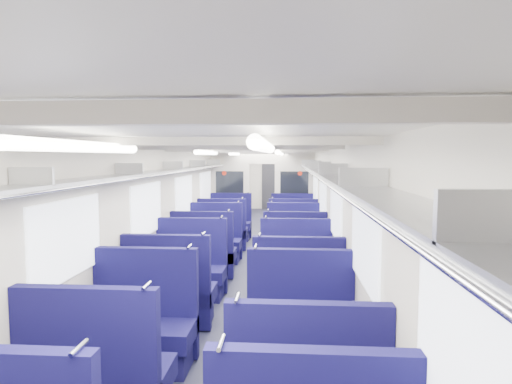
% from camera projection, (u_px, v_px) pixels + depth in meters
% --- Properties ---
extents(floor, '(2.80, 18.00, 0.01)m').
position_uv_depth(floor, '(255.00, 259.00, 9.26)').
color(floor, black).
rests_on(floor, ground).
extents(ceiling, '(2.80, 18.00, 0.01)m').
position_uv_depth(ceiling, '(255.00, 149.00, 9.07)').
color(ceiling, silver).
rests_on(ceiling, wall_left).
extents(wall_left, '(0.02, 18.00, 2.35)m').
position_uv_depth(wall_left, '(190.00, 204.00, 9.27)').
color(wall_left, '#BDB6A8').
rests_on(wall_left, floor).
extents(dado_left, '(0.03, 17.90, 0.70)m').
position_uv_depth(dado_left, '(191.00, 242.00, 9.33)').
color(dado_left, '#14113B').
rests_on(dado_left, floor).
extents(wall_right, '(0.02, 18.00, 2.35)m').
position_uv_depth(wall_right, '(321.00, 205.00, 9.06)').
color(wall_right, '#BDB6A8').
rests_on(wall_right, floor).
extents(dado_right, '(0.03, 17.90, 0.70)m').
position_uv_depth(dado_right, '(320.00, 244.00, 9.13)').
color(dado_right, '#14113B').
rests_on(dado_right, floor).
extents(wall_far, '(2.80, 0.02, 2.35)m').
position_uv_depth(wall_far, '(271.00, 181.00, 18.11)').
color(wall_far, '#BDB6A8').
rests_on(wall_far, floor).
extents(luggage_rack_left, '(0.36, 17.40, 0.18)m').
position_uv_depth(luggage_rack_left, '(198.00, 167.00, 9.19)').
color(luggage_rack_left, '#B2B5BA').
rests_on(luggage_rack_left, wall_left).
extents(luggage_rack_right, '(0.36, 17.40, 0.18)m').
position_uv_depth(luggage_rack_right, '(313.00, 167.00, 9.01)').
color(luggage_rack_right, '#B2B5BA').
rests_on(luggage_rack_right, wall_right).
extents(windows, '(2.78, 15.60, 0.75)m').
position_uv_depth(windows, '(253.00, 195.00, 8.69)').
color(windows, white).
rests_on(windows, wall_left).
extents(ceiling_fittings, '(2.70, 16.06, 0.11)m').
position_uv_depth(ceiling_fittings, '(254.00, 152.00, 8.81)').
color(ceiling_fittings, beige).
rests_on(ceiling_fittings, ceiling).
extents(end_door, '(0.75, 0.06, 2.00)m').
position_uv_depth(end_door, '(271.00, 185.00, 18.07)').
color(end_door, black).
rests_on(end_door, floor).
extents(bulkhead, '(2.80, 0.10, 2.35)m').
position_uv_depth(bulkhead, '(262.00, 192.00, 11.71)').
color(bulkhead, beige).
rests_on(bulkhead, floor).
extents(seat_4, '(1.13, 0.62, 1.26)m').
position_uv_depth(seat_4, '(97.00, 383.00, 3.46)').
color(seat_4, '#110E47').
rests_on(seat_4, floor).
extents(seat_6, '(1.13, 0.62, 1.26)m').
position_uv_depth(seat_6, '(142.00, 329.00, 4.53)').
color(seat_6, '#110E47').
rests_on(seat_6, floor).
extents(seat_7, '(1.13, 0.62, 1.26)m').
position_uv_depth(seat_7, '(300.00, 332.00, 4.46)').
color(seat_7, '#110E47').
rests_on(seat_7, floor).
extents(seat_8, '(1.13, 0.62, 1.26)m').
position_uv_depth(seat_8, '(170.00, 296.00, 5.61)').
color(seat_8, '#110E47').
rests_on(seat_8, floor).
extents(seat_9, '(1.13, 0.62, 1.26)m').
position_uv_depth(seat_9, '(298.00, 300.00, 5.47)').
color(seat_9, '#110E47').
rests_on(seat_9, floor).
extents(seat_10, '(1.13, 0.62, 1.26)m').
position_uv_depth(seat_10, '(190.00, 272.00, 6.77)').
color(seat_10, '#110E47').
rests_on(seat_10, floor).
extents(seat_11, '(1.13, 0.62, 1.26)m').
position_uv_depth(seat_11, '(296.00, 273.00, 6.71)').
color(seat_11, '#110E47').
rests_on(seat_11, floor).
extents(seat_12, '(1.13, 0.62, 1.26)m').
position_uv_depth(seat_12, '(204.00, 256.00, 7.89)').
color(seat_12, '#110E47').
rests_on(seat_12, floor).
extents(seat_13, '(1.13, 0.62, 1.26)m').
position_uv_depth(seat_13, '(295.00, 256.00, 7.86)').
color(seat_13, '#110E47').
rests_on(seat_13, floor).
extents(seat_14, '(1.13, 0.62, 1.26)m').
position_uv_depth(seat_14, '(215.00, 243.00, 9.06)').
color(seat_14, '#110E47').
rests_on(seat_14, floor).
extents(seat_15, '(1.13, 0.62, 1.26)m').
position_uv_depth(seat_15, '(294.00, 243.00, 9.03)').
color(seat_15, '#110E47').
rests_on(seat_15, floor).
extents(seat_16, '(1.13, 0.62, 1.26)m').
position_uv_depth(seat_16, '(223.00, 233.00, 10.21)').
color(seat_16, '#110E47').
rests_on(seat_16, floor).
extents(seat_17, '(1.13, 0.62, 1.26)m').
position_uv_depth(seat_17, '(293.00, 233.00, 10.17)').
color(seat_17, '#110E47').
rests_on(seat_17, floor).
extents(seat_18, '(1.13, 0.62, 1.26)m').
position_uv_depth(seat_18, '(230.00, 225.00, 11.44)').
color(seat_18, '#110E47').
rests_on(seat_18, floor).
extents(seat_19, '(1.13, 0.62, 1.26)m').
position_uv_depth(seat_19, '(293.00, 226.00, 11.31)').
color(seat_19, '#110E47').
rests_on(seat_19, floor).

